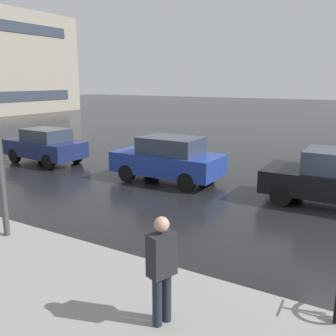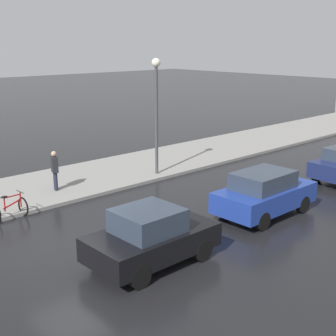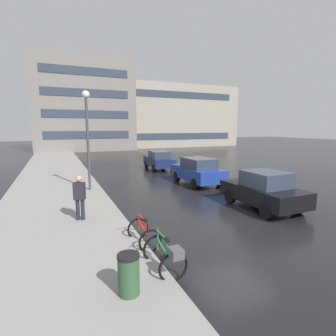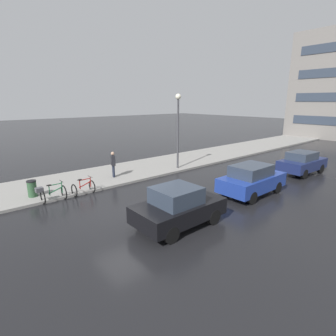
{
  "view_description": "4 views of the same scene",
  "coord_description": "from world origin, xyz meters",
  "px_view_note": "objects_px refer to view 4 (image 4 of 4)",
  "views": [
    {
      "loc": [
        -9.33,
        -0.26,
        3.63
      ],
      "look_at": [
        -0.8,
        4.78,
        1.32
      ],
      "focal_mm": 40.0,
      "sensor_mm": 36.0,
      "label": 1
    },
    {
      "loc": [
        11.66,
        -6.83,
        6.1
      ],
      "look_at": [
        -0.41,
        4.25,
        1.68
      ],
      "focal_mm": 50.0,
      "sensor_mm": 36.0,
      "label": 2
    },
    {
      "loc": [
        -5.9,
        -7.52,
        3.53
      ],
      "look_at": [
        -0.34,
        5.32,
        1.35
      ],
      "focal_mm": 28.0,
      "sensor_mm": 36.0,
      "label": 3
    },
    {
      "loc": [
        9.58,
        -5.61,
        4.95
      ],
      "look_at": [
        -0.47,
        2.93,
        1.55
      ],
      "focal_mm": 28.0,
      "sensor_mm": 36.0,
      "label": 4
    }
  ],
  "objects_px": {
    "bicycle_nearest": "(51,193)",
    "pedestrian": "(113,164)",
    "bicycle_second": "(83,188)",
    "car_blue": "(252,179)",
    "car_navy": "(302,162)",
    "streetlamp": "(178,121)",
    "trash_bin": "(32,190)",
    "car_black": "(178,207)"
  },
  "relations": [
    {
      "from": "car_navy",
      "to": "trash_bin",
      "type": "bearing_deg",
      "value": -113.55
    },
    {
      "from": "car_navy",
      "to": "pedestrian",
      "type": "bearing_deg",
      "value": -124.48
    },
    {
      "from": "bicycle_second",
      "to": "car_black",
      "type": "distance_m",
      "value": 6.17
    },
    {
      "from": "car_black",
      "to": "car_blue",
      "type": "xyz_separation_m",
      "value": [
        -0.15,
        5.51,
        0.03
      ]
    },
    {
      "from": "bicycle_nearest",
      "to": "streetlamp",
      "type": "distance_m",
      "value": 9.71
    },
    {
      "from": "bicycle_second",
      "to": "car_black",
      "type": "height_order",
      "value": "car_black"
    },
    {
      "from": "bicycle_nearest",
      "to": "car_navy",
      "type": "xyz_separation_m",
      "value": [
        5.72,
        15.04,
        0.3
      ]
    },
    {
      "from": "car_navy",
      "to": "streetlamp",
      "type": "distance_m",
      "value": 9.11
    },
    {
      "from": "streetlamp",
      "to": "trash_bin",
      "type": "xyz_separation_m",
      "value": [
        -0.42,
        -9.76,
        -3.08
      ]
    },
    {
      "from": "streetlamp",
      "to": "trash_bin",
      "type": "distance_m",
      "value": 10.24
    },
    {
      "from": "car_blue",
      "to": "trash_bin",
      "type": "distance_m",
      "value": 11.53
    },
    {
      "from": "car_black",
      "to": "pedestrian",
      "type": "height_order",
      "value": "pedestrian"
    },
    {
      "from": "bicycle_second",
      "to": "streetlamp",
      "type": "distance_m",
      "value": 8.16
    },
    {
      "from": "car_black",
      "to": "car_navy",
      "type": "height_order",
      "value": "car_black"
    },
    {
      "from": "trash_bin",
      "to": "car_black",
      "type": "bearing_deg",
      "value": 27.9
    },
    {
      "from": "car_navy",
      "to": "streetlamp",
      "type": "xyz_separation_m",
      "value": [
        -6.39,
        -5.86,
        2.79
      ]
    },
    {
      "from": "bicycle_nearest",
      "to": "car_navy",
      "type": "bearing_deg",
      "value": 69.17
    },
    {
      "from": "bicycle_second",
      "to": "pedestrian",
      "type": "bearing_deg",
      "value": 120.05
    },
    {
      "from": "bicycle_nearest",
      "to": "pedestrian",
      "type": "xyz_separation_m",
      "value": [
        -1.59,
        4.4,
        0.53
      ]
    },
    {
      "from": "car_blue",
      "to": "car_navy",
      "type": "xyz_separation_m",
      "value": [
        -0.09,
        6.38,
        -0.05
      ]
    },
    {
      "from": "car_navy",
      "to": "pedestrian",
      "type": "relative_size",
      "value": 2.16
    },
    {
      "from": "trash_bin",
      "to": "bicycle_second",
      "type": "bearing_deg",
      "value": 64.92
    },
    {
      "from": "car_black",
      "to": "car_navy",
      "type": "bearing_deg",
      "value": 91.15
    },
    {
      "from": "trash_bin",
      "to": "car_navy",
      "type": "bearing_deg",
      "value": 66.45
    },
    {
      "from": "pedestrian",
      "to": "car_black",
      "type": "bearing_deg",
      "value": -9.36
    },
    {
      "from": "car_blue",
      "to": "car_navy",
      "type": "bearing_deg",
      "value": 90.78
    },
    {
      "from": "car_blue",
      "to": "car_navy",
      "type": "distance_m",
      "value": 6.38
    },
    {
      "from": "car_navy",
      "to": "car_blue",
      "type": "bearing_deg",
      "value": -89.22
    },
    {
      "from": "streetlamp",
      "to": "trash_bin",
      "type": "bearing_deg",
      "value": -92.46
    },
    {
      "from": "bicycle_second",
      "to": "pedestrian",
      "type": "distance_m",
      "value": 3.19
    },
    {
      "from": "bicycle_second",
      "to": "car_navy",
      "type": "height_order",
      "value": "car_navy"
    },
    {
      "from": "bicycle_second",
      "to": "pedestrian",
      "type": "xyz_separation_m",
      "value": [
        -1.56,
        2.7,
        0.63
      ]
    },
    {
      "from": "pedestrian",
      "to": "trash_bin",
      "type": "xyz_separation_m",
      "value": [
        0.5,
        -4.98,
        -0.52
      ]
    },
    {
      "from": "car_navy",
      "to": "streetlamp",
      "type": "bearing_deg",
      "value": -137.46
    },
    {
      "from": "bicycle_nearest",
      "to": "bicycle_second",
      "type": "height_order",
      "value": "bicycle_nearest"
    },
    {
      "from": "car_black",
      "to": "car_navy",
      "type": "relative_size",
      "value": 0.96
    },
    {
      "from": "pedestrian",
      "to": "bicycle_second",
      "type": "bearing_deg",
      "value": -59.95
    },
    {
      "from": "car_blue",
      "to": "pedestrian",
      "type": "distance_m",
      "value": 8.54
    },
    {
      "from": "streetlamp",
      "to": "pedestrian",
      "type": "bearing_deg",
      "value": -100.89
    },
    {
      "from": "bicycle_nearest",
      "to": "pedestrian",
      "type": "distance_m",
      "value": 4.71
    },
    {
      "from": "bicycle_nearest",
      "to": "car_navy",
      "type": "distance_m",
      "value": 16.1
    },
    {
      "from": "bicycle_second",
      "to": "car_navy",
      "type": "bearing_deg",
      "value": 66.71
    }
  ]
}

